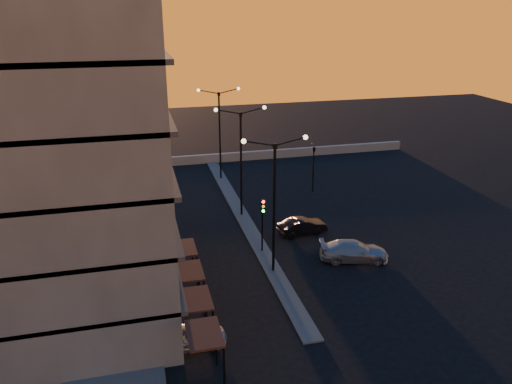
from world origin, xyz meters
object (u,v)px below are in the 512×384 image
object	(u,v)px
streetlamp_mid	(241,154)
car_sedan	(302,226)
traffic_light_main	(263,217)
car_wagon	(354,251)
car_hatchback	(190,337)

from	to	relation	value
streetlamp_mid	car_sedan	xyz separation A→B (m)	(3.93, -4.73, -4.95)
traffic_light_main	car_wagon	xyz separation A→B (m)	(6.05, -2.65, -2.18)
car_sedan	car_wagon	world-z (taller)	car_wagon
streetlamp_mid	car_hatchback	world-z (taller)	streetlamp_mid
streetlamp_mid	car_sedan	size ratio (longest dim) A/B	2.42
car_hatchback	car_wagon	distance (m)	14.32
car_hatchback	car_wagon	world-z (taller)	car_wagon
car_hatchback	car_wagon	xyz separation A→B (m)	(12.55, 6.89, 0.05)
traffic_light_main	car_sedan	bearing A→B (deg)	31.45
streetlamp_mid	car_hatchback	size ratio (longest dim) A/B	2.46
car_hatchback	car_sedan	world-z (taller)	car_hatchback
traffic_light_main	car_sedan	size ratio (longest dim) A/B	1.08
streetlamp_mid	traffic_light_main	size ratio (longest dim) A/B	2.24
car_hatchback	streetlamp_mid	bearing A→B (deg)	-19.67
streetlamp_mid	car_wagon	distance (m)	12.50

